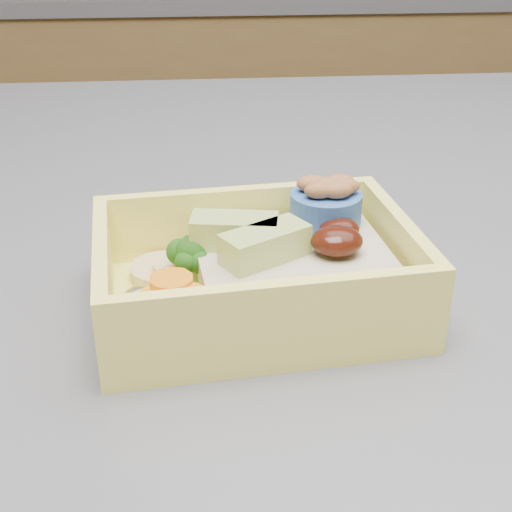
{
  "coord_description": "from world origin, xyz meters",
  "views": [
    {
      "loc": [
        -0.11,
        -0.54,
        1.13
      ],
      "look_at": [
        -0.08,
        -0.2,
        0.95
      ],
      "focal_mm": 50.0,
      "sensor_mm": 36.0,
      "label": 1
    }
  ],
  "objects": [
    {
      "name": "bento_box",
      "position": [
        -0.08,
        -0.2,
        0.94
      ],
      "size": [
        0.18,
        0.14,
        0.06
      ],
      "rotation": [
        0.0,
        0.0,
        0.1
      ],
      "color": "#FFF469",
      "rests_on": "island"
    }
  ]
}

